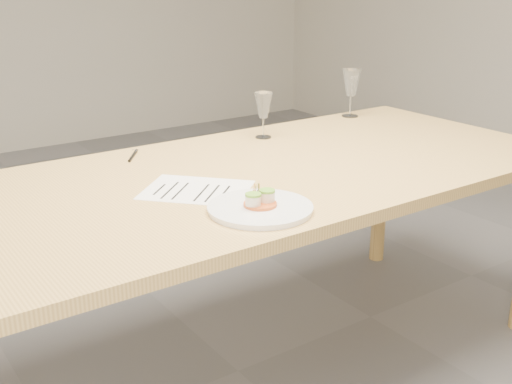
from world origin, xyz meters
TOP-DOWN VIEW (x-y plane):
  - ground at (0.00, 0.00)m, footprint 7.00×7.00m
  - dining_table at (0.00, 0.00)m, footprint 2.40×1.00m
  - dinner_plate at (-0.13, -0.32)m, footprint 0.29×0.29m
  - recipe_sheet at (-0.18, -0.06)m, footprint 0.39×0.39m
  - ballpoint_pen at (-0.19, 0.38)m, footprint 0.09×0.12m
  - wine_glass_1 at (0.35, 0.34)m, footprint 0.07×0.07m
  - wine_glass_2 at (0.90, 0.43)m, footprint 0.08×0.08m

SIDE VIEW (x-z plane):
  - ground at x=0.00m, z-range 0.00..0.00m
  - dining_table at x=0.00m, z-range 0.31..1.06m
  - recipe_sheet at x=-0.18m, z-range 0.75..0.75m
  - ballpoint_pen at x=-0.19m, z-range 0.75..0.76m
  - dinner_plate at x=-0.13m, z-range 0.72..0.80m
  - wine_glass_1 at x=0.35m, z-range 0.79..0.97m
  - wine_glass_2 at x=0.90m, z-range 0.79..1.00m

